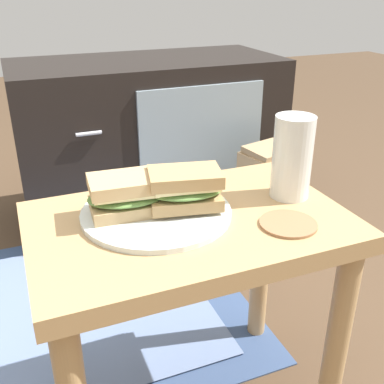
{
  "coord_description": "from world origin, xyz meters",
  "views": [
    {
      "loc": [
        -0.27,
        -0.67,
        0.85
      ],
      "look_at": [
        0.0,
        0.0,
        0.51
      ],
      "focal_mm": 43.17,
      "sensor_mm": 36.0,
      "label": 1
    }
  ],
  "objects_px": {
    "plate": "(156,212)",
    "paper_bag": "(271,196)",
    "sandwich_back": "(183,189)",
    "sandwich_front": "(128,195)",
    "tv_cabinet": "(150,137)",
    "beer_glass": "(292,159)",
    "coaster": "(288,224)"
  },
  "relations": [
    {
      "from": "plate",
      "to": "beer_glass",
      "type": "relative_size",
      "value": 1.69
    },
    {
      "from": "plate",
      "to": "sandwich_front",
      "type": "distance_m",
      "value": 0.06
    },
    {
      "from": "sandwich_front",
      "to": "beer_glass",
      "type": "bearing_deg",
      "value": -6.07
    },
    {
      "from": "coaster",
      "to": "paper_bag",
      "type": "height_order",
      "value": "coaster"
    },
    {
      "from": "sandwich_back",
      "to": "paper_bag",
      "type": "xyz_separation_m",
      "value": [
        0.52,
        0.51,
        -0.34
      ]
    },
    {
      "from": "tv_cabinet",
      "to": "beer_glass",
      "type": "distance_m",
      "value": 0.97
    },
    {
      "from": "tv_cabinet",
      "to": "plate",
      "type": "height_order",
      "value": "tv_cabinet"
    },
    {
      "from": "paper_bag",
      "to": "tv_cabinet",
      "type": "bearing_deg",
      "value": 125.36
    },
    {
      "from": "tv_cabinet",
      "to": "coaster",
      "type": "height_order",
      "value": "tv_cabinet"
    },
    {
      "from": "plate",
      "to": "sandwich_back",
      "type": "distance_m",
      "value": 0.06
    },
    {
      "from": "tv_cabinet",
      "to": "paper_bag",
      "type": "relative_size",
      "value": 2.7
    },
    {
      "from": "sandwich_front",
      "to": "coaster",
      "type": "bearing_deg",
      "value": -28.81
    },
    {
      "from": "sandwich_front",
      "to": "paper_bag",
      "type": "height_order",
      "value": "sandwich_front"
    },
    {
      "from": "tv_cabinet",
      "to": "plate",
      "type": "distance_m",
      "value": 0.97
    },
    {
      "from": "paper_bag",
      "to": "plate",
      "type": "bearing_deg",
      "value": -138.22
    },
    {
      "from": "beer_glass",
      "to": "coaster",
      "type": "distance_m",
      "value": 0.14
    },
    {
      "from": "sandwich_front",
      "to": "coaster",
      "type": "distance_m",
      "value": 0.28
    },
    {
      "from": "beer_glass",
      "to": "paper_bag",
      "type": "relative_size",
      "value": 0.45
    },
    {
      "from": "tv_cabinet",
      "to": "beer_glass",
      "type": "height_order",
      "value": "beer_glass"
    },
    {
      "from": "sandwich_back",
      "to": "plate",
      "type": "bearing_deg",
      "value": 164.09
    },
    {
      "from": "plate",
      "to": "paper_bag",
      "type": "bearing_deg",
      "value": 41.78
    },
    {
      "from": "tv_cabinet",
      "to": "plate",
      "type": "bearing_deg",
      "value": -106.36
    },
    {
      "from": "sandwich_front",
      "to": "beer_glass",
      "type": "xyz_separation_m",
      "value": [
        0.31,
        -0.03,
        0.03
      ]
    },
    {
      "from": "tv_cabinet",
      "to": "coaster",
      "type": "distance_m",
      "value": 1.05
    },
    {
      "from": "coaster",
      "to": "paper_bag",
      "type": "distance_m",
      "value": 0.78
    },
    {
      "from": "sandwich_front",
      "to": "paper_bag",
      "type": "relative_size",
      "value": 0.42
    },
    {
      "from": "plate",
      "to": "sandwich_back",
      "type": "xyz_separation_m",
      "value": [
        0.05,
        -0.01,
        0.04
      ]
    },
    {
      "from": "coaster",
      "to": "beer_glass",
      "type": "bearing_deg",
      "value": 56.74
    },
    {
      "from": "plate",
      "to": "tv_cabinet",
      "type": "bearing_deg",
      "value": 73.64
    },
    {
      "from": "plate",
      "to": "coaster",
      "type": "bearing_deg",
      "value": -31.45
    },
    {
      "from": "beer_glass",
      "to": "sandwich_front",
      "type": "bearing_deg",
      "value": 173.93
    },
    {
      "from": "sandwich_back",
      "to": "coaster",
      "type": "height_order",
      "value": "sandwich_back"
    }
  ]
}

